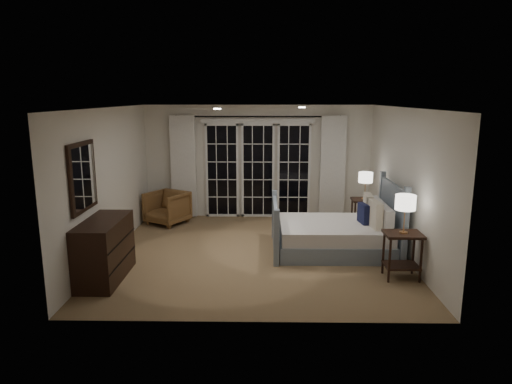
{
  "coord_description": "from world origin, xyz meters",
  "views": [
    {
      "loc": [
        0.12,
        -7.58,
        2.69
      ],
      "look_at": [
        -0.0,
        0.17,
        1.05
      ],
      "focal_mm": 32.0,
      "sensor_mm": 36.0,
      "label": 1
    }
  ],
  "objects_px": {
    "bed": "(337,234)",
    "dresser": "(105,250)",
    "nightstand_left": "(402,248)",
    "lamp_left": "(405,203)",
    "nightstand_right": "(364,210)",
    "armchair": "(167,208)",
    "lamp_right": "(366,178)"
  },
  "relations": [
    {
      "from": "bed",
      "to": "lamp_right",
      "type": "height_order",
      "value": "bed"
    },
    {
      "from": "dresser",
      "to": "nightstand_right",
      "type": "bearing_deg",
      "value": 30.44
    },
    {
      "from": "armchair",
      "to": "bed",
      "type": "bearing_deg",
      "value": 3.78
    },
    {
      "from": "dresser",
      "to": "bed",
      "type": "bearing_deg",
      "value": 19.84
    },
    {
      "from": "bed",
      "to": "nightstand_right",
      "type": "xyz_separation_m",
      "value": [
        0.74,
        1.26,
        0.12
      ]
    },
    {
      "from": "nightstand_left",
      "to": "nightstand_right",
      "type": "bearing_deg",
      "value": 90.79
    },
    {
      "from": "nightstand_right",
      "to": "armchair",
      "type": "height_order",
      "value": "armchair"
    },
    {
      "from": "bed",
      "to": "dresser",
      "type": "height_order",
      "value": "bed"
    },
    {
      "from": "nightstand_right",
      "to": "dresser",
      "type": "relative_size",
      "value": 0.51
    },
    {
      "from": "bed",
      "to": "lamp_right",
      "type": "distance_m",
      "value": 1.66
    },
    {
      "from": "nightstand_right",
      "to": "lamp_right",
      "type": "height_order",
      "value": "lamp_right"
    },
    {
      "from": "lamp_right",
      "to": "dresser",
      "type": "relative_size",
      "value": 0.42
    },
    {
      "from": "lamp_right",
      "to": "lamp_left",
      "type": "bearing_deg",
      "value": -89.21
    },
    {
      "from": "lamp_left",
      "to": "dresser",
      "type": "xyz_separation_m",
      "value": [
        -4.43,
        -0.1,
        -0.71
      ]
    },
    {
      "from": "nightstand_left",
      "to": "dresser",
      "type": "bearing_deg",
      "value": -178.66
    },
    {
      "from": "bed",
      "to": "lamp_left",
      "type": "bearing_deg",
      "value": -57.42
    },
    {
      "from": "bed",
      "to": "dresser",
      "type": "relative_size",
      "value": 1.63
    },
    {
      "from": "bed",
      "to": "nightstand_left",
      "type": "relative_size",
      "value": 2.97
    },
    {
      "from": "nightstand_right",
      "to": "lamp_left",
      "type": "bearing_deg",
      "value": -89.21
    },
    {
      "from": "nightstand_right",
      "to": "lamp_right",
      "type": "relative_size",
      "value": 1.21
    },
    {
      "from": "armchair",
      "to": "nightstand_right",
      "type": "bearing_deg",
      "value": 24.6
    },
    {
      "from": "nightstand_right",
      "to": "lamp_right",
      "type": "distance_m",
      "value": 0.66
    },
    {
      "from": "armchair",
      "to": "dresser",
      "type": "bearing_deg",
      "value": -64.92
    },
    {
      "from": "nightstand_left",
      "to": "nightstand_right",
      "type": "relative_size",
      "value": 1.07
    },
    {
      "from": "lamp_left",
      "to": "nightstand_left",
      "type": "bearing_deg",
      "value": 90.0
    },
    {
      "from": "nightstand_right",
      "to": "lamp_right",
      "type": "xyz_separation_m",
      "value": [
        -0.0,
        0.0,
        0.66
      ]
    },
    {
      "from": "lamp_right",
      "to": "armchair",
      "type": "distance_m",
      "value": 4.18
    },
    {
      "from": "bed",
      "to": "dresser",
      "type": "bearing_deg",
      "value": -160.16
    },
    {
      "from": "lamp_left",
      "to": "lamp_right",
      "type": "relative_size",
      "value": 1.06
    },
    {
      "from": "lamp_right",
      "to": "nightstand_right",
      "type": "bearing_deg",
      "value": 0.0
    },
    {
      "from": "nightstand_right",
      "to": "lamp_right",
      "type": "bearing_deg",
      "value": 180.0
    },
    {
      "from": "armchair",
      "to": "dresser",
      "type": "relative_size",
      "value": 0.6
    }
  ]
}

